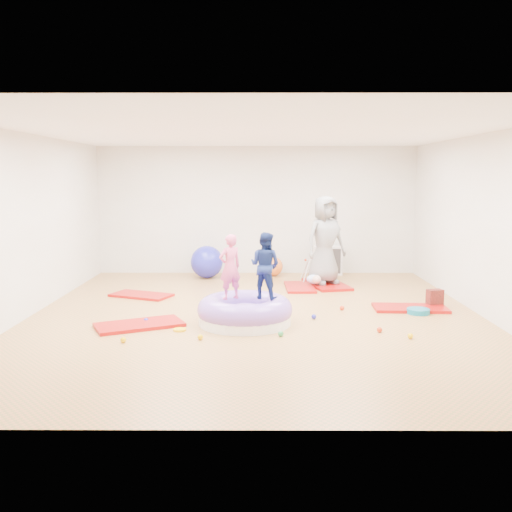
{
  "coord_description": "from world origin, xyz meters",
  "views": [
    {
      "loc": [
        0.04,
        -8.61,
        2.15
      ],
      "look_at": [
        0.0,
        0.3,
        0.9
      ],
      "focal_mm": 40.0,
      "sensor_mm": 36.0,
      "label": 1
    }
  ],
  "objects": [
    {
      "name": "ball_pit_balls",
      "position": [
        0.21,
        -0.74,
        0.04
      ],
      "size": [
        3.87,
        1.9,
        0.08
      ],
      "color": "#EDBD00",
      "rests_on": "ground"
    },
    {
      "name": "exercise_ball_blue",
      "position": [
        -1.06,
        3.35,
        0.34
      ],
      "size": [
        0.69,
        0.69,
        0.69
      ],
      "primitive_type": "sphere",
      "color": "#2122AB",
      "rests_on": "ground"
    },
    {
      "name": "child_navy",
      "position": [
        0.14,
        -0.33,
        0.9
      ],
      "size": [
        0.6,
        0.56,
        0.99
      ],
      "primitive_type": "imported",
      "rotation": [
        0.0,
        0.0,
        2.65
      ],
      "color": "#111E4F",
      "rests_on": "inflatable_cushion"
    },
    {
      "name": "adult_caregiver",
      "position": [
        1.34,
        2.46,
        0.91
      ],
      "size": [
        1.0,
        0.88,
        1.72
      ],
      "primitive_type": "imported",
      "rotation": [
        0.0,
        0.0,
        0.49
      ],
      "color": "slate",
      "rests_on": "gym_mat_rear_right"
    },
    {
      "name": "gym_mat_front_left",
      "position": [
        -1.68,
        -0.62,
        0.03
      ],
      "size": [
        1.37,
        1.08,
        0.05
      ],
      "primitive_type": "cube",
      "rotation": [
        0.0,
        0.0,
        0.44
      ],
      "color": "#991200",
      "rests_on": "ground"
    },
    {
      "name": "gym_mat_right",
      "position": [
        2.51,
        0.45,
        0.02
      ],
      "size": [
        1.2,
        0.64,
        0.05
      ],
      "primitive_type": "cube",
      "rotation": [
        0.0,
        0.0,
        -0.05
      ],
      "color": "#991200",
      "rests_on": "ground"
    },
    {
      "name": "infant",
      "position": [
        1.16,
        2.31,
        0.16
      ],
      "size": [
        0.36,
        0.36,
        0.21
      ],
      "color": "#B3CCFE",
      "rests_on": "gym_mat_rear_right"
    },
    {
      "name": "child_pink",
      "position": [
        -0.38,
        -0.38,
        0.88
      ],
      "size": [
        0.42,
        0.38,
        0.96
      ],
      "primitive_type": "imported",
      "rotation": [
        0.0,
        0.0,
        3.7
      ],
      "color": "#DE537F",
      "rests_on": "inflatable_cushion"
    },
    {
      "name": "gym_mat_rear_right",
      "position": [
        1.39,
        2.49,
        0.03
      ],
      "size": [
        0.91,
        1.4,
        0.05
      ],
      "primitive_type": "cube",
      "rotation": [
        0.0,
        0.0,
        1.8
      ],
      "color": "#991200",
      "rests_on": "ground"
    },
    {
      "name": "exercise_ball_orange",
      "position": [
        0.36,
        3.6,
        0.21
      ],
      "size": [
        0.42,
        0.42,
        0.42
      ],
      "primitive_type": "sphere",
      "color": "orange",
      "rests_on": "ground"
    },
    {
      "name": "cube_shelf",
      "position": [
        1.56,
        3.79,
        0.32
      ],
      "size": [
        0.63,
        0.31,
        0.63
      ],
      "color": "silver",
      "rests_on": "ground"
    },
    {
      "name": "infant_play_gym",
      "position": [
        1.23,
        2.93,
        0.31
      ],
      "size": [
        0.6,
        0.57,
        0.46
      ],
      "rotation": [
        0.0,
        0.0,
        0.3
      ],
      "color": "silver",
      "rests_on": "ground"
    },
    {
      "name": "room",
      "position": [
        0.0,
        0.0,
        1.4
      ],
      "size": [
        7.01,
        8.01,
        2.81
      ],
      "color": "#BF773F",
      "rests_on": "ground"
    },
    {
      "name": "yellow_toy",
      "position": [
        -1.07,
        -0.84,
        0.01
      ],
      "size": [
        0.19,
        0.19,
        0.03
      ],
      "primitive_type": "cylinder",
      "color": "#EDBD00",
      "rests_on": "ground"
    },
    {
      "name": "inflatable_cushion",
      "position": [
        -0.16,
        -0.46,
        0.17
      ],
      "size": [
        1.4,
        1.4,
        0.44
      ],
      "rotation": [
        0.0,
        0.0,
        0.28
      ],
      "color": "white",
      "rests_on": "ground"
    },
    {
      "name": "backpack",
      "position": [
        2.96,
        0.66,
        0.15
      ],
      "size": [
        0.28,
        0.21,
        0.29
      ],
      "primitive_type": "cube",
      "rotation": [
        0.0,
        0.0,
        0.26
      ],
      "color": "maroon",
      "rests_on": "ground"
    },
    {
      "name": "gym_mat_mid_left",
      "position": [
        -2.08,
        1.46,
        0.02
      ],
      "size": [
        1.2,
        0.91,
        0.04
      ],
      "primitive_type": "cube",
      "rotation": [
        0.0,
        0.0,
        -0.4
      ],
      "color": "#991200",
      "rests_on": "ground"
    },
    {
      "name": "gym_mat_center_back",
      "position": [
        0.84,
        2.22,
        0.02
      ],
      "size": [
        0.57,
        1.09,
        0.05
      ],
      "primitive_type": "cube",
      "rotation": [
        0.0,
        0.0,
        1.59
      ],
      "color": "#991200",
      "rests_on": "ground"
    },
    {
      "name": "balance_disc",
      "position": [
        2.56,
        0.17,
        0.04
      ],
      "size": [
        0.36,
        0.36,
        0.08
      ],
      "primitive_type": "cylinder",
      "color": "#0E6684",
      "rests_on": "ground"
    }
  ]
}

